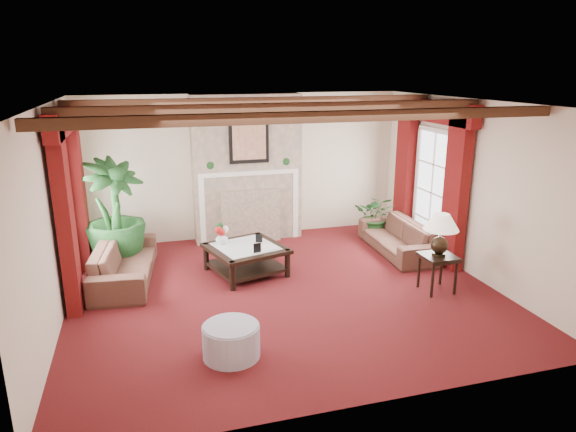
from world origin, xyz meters
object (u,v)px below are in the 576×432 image
object	(u,v)px
sofa_left	(124,256)
side_table	(437,273)
potted_palm	(116,236)
ottoman	(231,341)
sofa_right	(398,232)
coffee_table	(246,260)

from	to	relation	value
sofa_left	side_table	distance (m)	4.68
sofa_left	side_table	size ratio (longest dim) A/B	3.79
potted_palm	ottoman	world-z (taller)	potted_palm
sofa_right	ottoman	size ratio (longest dim) A/B	2.94
sofa_left	coffee_table	distance (m)	1.86
ottoman	side_table	bearing A→B (deg)	16.37
potted_palm	sofa_left	bearing A→B (deg)	-79.91
sofa_left	side_table	xyz separation A→B (m)	(4.38, -1.67, -0.12)
ottoman	coffee_table	bearing A→B (deg)	74.51
sofa_right	side_table	world-z (taller)	sofa_right
side_table	potted_palm	bearing A→B (deg)	152.15
potted_palm	sofa_right	bearing A→B (deg)	-8.85
side_table	sofa_left	bearing A→B (deg)	159.12
coffee_table	side_table	xyz separation A→B (m)	(2.54, -1.42, 0.05)
potted_palm	coffee_table	xyz separation A→B (m)	(1.96, -0.96, -0.27)
potted_palm	ottoman	bearing A→B (deg)	-68.45
sofa_right	ottoman	distance (m)	4.29
sofa_right	sofa_left	bearing A→B (deg)	-88.13
sofa_right	coffee_table	distance (m)	2.78
coffee_table	ottoman	world-z (taller)	coffee_table
sofa_left	coffee_table	xyz separation A→B (m)	(1.84, -0.25, -0.17)
sofa_left	coffee_table	size ratio (longest dim) A/B	1.91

